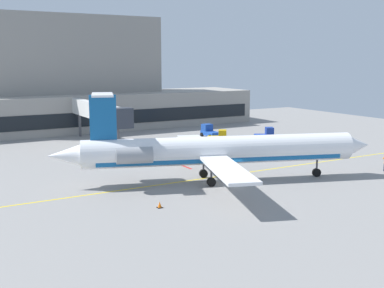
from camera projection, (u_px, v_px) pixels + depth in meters
ground at (231, 185)px, 48.75m from camera, size 120.00×120.00×0.11m
terminal_building at (72, 86)px, 87.63m from camera, size 65.84×14.67×20.32m
jet_bridge_west at (100, 112)px, 70.72m from camera, size 2.40×21.05×6.23m
regional_jet at (216, 151)px, 49.49m from camera, size 32.62×24.23×9.17m
baggage_tug at (219, 137)px, 73.14m from camera, size 3.45×3.29×1.99m
pushback_tractor at (209, 131)px, 78.68m from camera, size 2.05×3.49×2.08m
belt_loader at (266, 134)px, 75.94m from camera, size 3.43×3.10×1.99m
safety_cone_alpha at (160, 205)px, 41.08m from camera, size 0.47×0.47×0.55m
safety_cone_bravo at (236, 170)px, 54.12m from camera, size 0.47×0.47×0.55m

